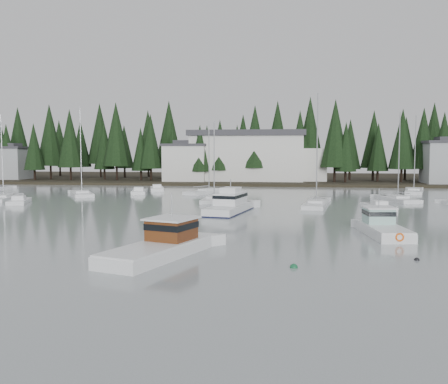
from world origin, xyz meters
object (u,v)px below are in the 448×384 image
at_px(house_west, 186,162).
at_px(lobster_boat_brown, 159,248).
at_px(sailboat_1, 398,200).
at_px(sailboat_2, 82,195).
at_px(runabout_0, 19,202).
at_px(runabout_3, 157,189).
at_px(sailboat_4, 4,199).
at_px(sailboat_5, 214,201).
at_px(harbor_inn, 257,156).
at_px(sailboat_3, 414,192).
at_px(sailboat_9, 209,193).
at_px(house_far_west, 10,162).
at_px(lobster_boat_teal, 382,229).
at_px(sailboat_6, 316,205).
at_px(runabout_1, 379,208).
at_px(runabout_4, 139,193).
at_px(cabin_cruiser_center, 230,207).

distance_m(house_west, lobster_boat_brown, 75.96).
height_order(sailboat_1, sailboat_2, sailboat_2).
xyz_separation_m(sailboat_1, runabout_0, (-50.19, -10.02, 0.06)).
xyz_separation_m(runabout_0, runabout_3, (12.01, 24.43, 0.00)).
height_order(house_west, sailboat_4, sailboat_4).
bearing_deg(sailboat_5, harbor_inn, -4.65).
bearing_deg(house_west, sailboat_3, -24.50).
bearing_deg(lobster_boat_brown, house_west, 28.75).
relative_size(lobster_boat_brown, sailboat_1, 0.77).
distance_m(harbor_inn, sailboat_9, 29.63).
bearing_deg(house_far_west, lobster_boat_teal, -42.51).
bearing_deg(runabout_0, sailboat_4, 29.97).
xyz_separation_m(house_far_west, runabout_0, (28.99, -46.55, -4.27)).
xyz_separation_m(lobster_boat_brown, sailboat_9, (-4.87, 49.40, -0.46)).
bearing_deg(lobster_boat_teal, runabout_3, 28.27).
height_order(harbor_inn, sailboat_5, harbor_inn).
relative_size(sailboat_1, sailboat_9, 1.00).
height_order(lobster_boat_brown, runabout_3, lobster_boat_brown).
bearing_deg(lobster_boat_brown, sailboat_9, 23.71).
xyz_separation_m(lobster_boat_teal, sailboat_6, (-4.26, 21.72, -0.43)).
distance_m(harbor_inn, runabout_1, 52.00).
distance_m(runabout_0, runabout_1, 45.87).
height_order(lobster_boat_brown, sailboat_5, sailboat_5).
bearing_deg(runabout_0, runabout_4, -51.10).
height_order(sailboat_2, runabout_1, sailboat_2).
bearing_deg(sailboat_1, runabout_1, 141.63).
distance_m(sailboat_5, runabout_3, 22.80).
distance_m(cabin_cruiser_center, lobster_boat_teal, 19.61).
height_order(runabout_1, runabout_3, same).
xyz_separation_m(harbor_inn, sailboat_2, (-24.74, -35.53, -5.69)).
height_order(sailboat_5, runabout_3, sailboat_5).
bearing_deg(lobster_boat_brown, sailboat_5, 21.13).
bearing_deg(cabin_cruiser_center, runabout_4, 47.33).
distance_m(sailboat_1, runabout_3, 40.80).
bearing_deg(sailboat_6, runabout_1, -104.46).
distance_m(house_west, sailboat_6, 49.64).
height_order(harbor_inn, lobster_boat_brown, harbor_inn).
bearing_deg(runabout_3, runabout_1, -143.38).
relative_size(sailboat_1, sailboat_3, 0.95).
distance_m(sailboat_2, sailboat_5, 22.80).
distance_m(harbor_inn, lobster_boat_teal, 69.13).
bearing_deg(sailboat_4, sailboat_2, -57.70).
height_order(sailboat_6, runabout_3, sailboat_6).
bearing_deg(sailboat_4, sailboat_3, -85.02).
bearing_deg(sailboat_2, runabout_4, -85.62).
distance_m(lobster_boat_teal, sailboat_6, 22.14).
height_order(sailboat_2, runabout_3, sailboat_2).
distance_m(house_west, lobster_boat_teal, 70.74).
bearing_deg(lobster_boat_teal, sailboat_2, 44.35).
relative_size(runabout_1, runabout_4, 1.03).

